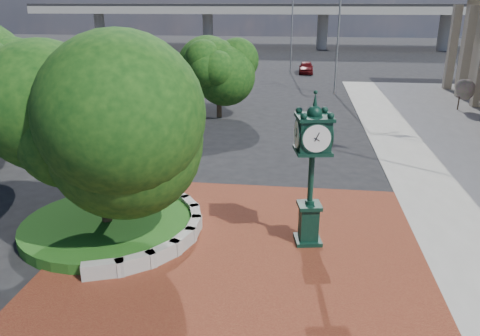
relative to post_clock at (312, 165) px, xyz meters
The scene contains 12 objects.
ground 3.63m from the post_clock, behind, with size 200.00×200.00×0.00m, color black.
plaza 3.75m from the post_clock, 155.58° to the right, with size 12.00×12.00×0.04m, color maroon.
planter_wall 5.57m from the post_clock, behind, with size 2.96×6.77×0.54m.
grass_bed 7.70m from the post_clock, behind, with size 6.10×6.10×0.40m, color #1A4E16.
overpass 70.13m from the post_clock, 91.99° to the left, with size 90.00×12.00×7.50m.
tree_planter 7.27m from the post_clock, behind, with size 5.20×5.20×6.33m.
tree_street 19.04m from the post_clock, 109.07° to the left, with size 4.40×4.40×5.45m.
post_clock is the anchor object (origin of this frame).
parked_car 40.77m from the post_clock, 89.94° to the left, with size 1.60×3.97×1.35m, color #570C0F.
street_lamp_near 28.46m from the post_clock, 84.43° to the left, with size 1.92×0.94×9.01m.
street_lamp_far 40.69m from the post_clock, 92.20° to the left, with size 1.89×0.91×8.87m.
shrub_far 25.37m from the post_clock, 62.92° to the left, with size 1.20×1.20×2.20m.
Camera 1 is at (1.76, -14.56, 7.89)m, focal length 35.00 mm.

